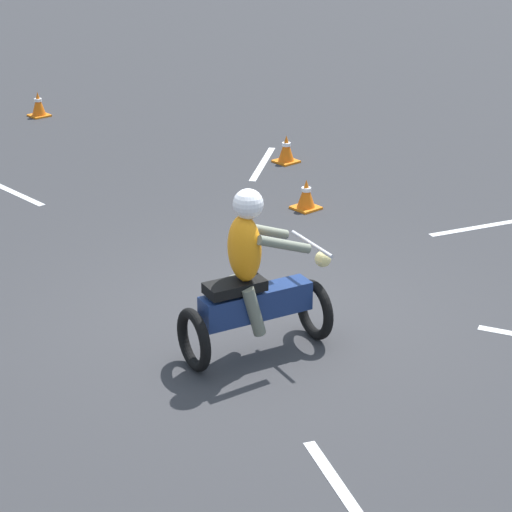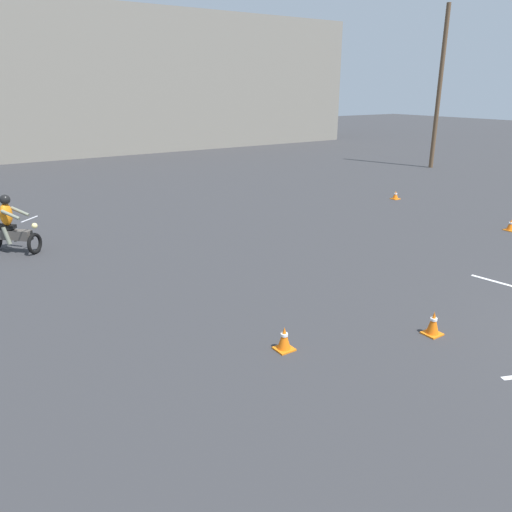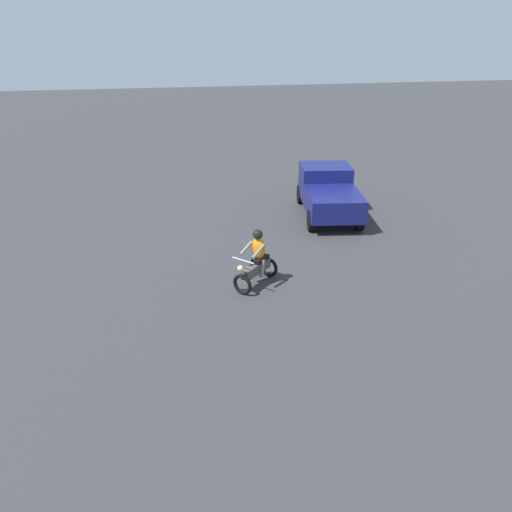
% 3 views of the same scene
% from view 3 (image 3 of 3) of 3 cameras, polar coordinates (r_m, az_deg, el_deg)
% --- Properties ---
extents(motorcycle_rider_background, '(1.40, 1.43, 1.66)m').
position_cam_3_polar(motorcycle_rider_background, '(13.79, 0.08, -0.61)').
color(motorcycle_rider_background, black).
rests_on(motorcycle_rider_background, ground).
extents(pickup_truck, '(4.38, 2.56, 1.73)m').
position_cam_3_polar(pickup_truck, '(19.24, 8.30, 7.23)').
color(pickup_truck, black).
rests_on(pickup_truck, ground).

